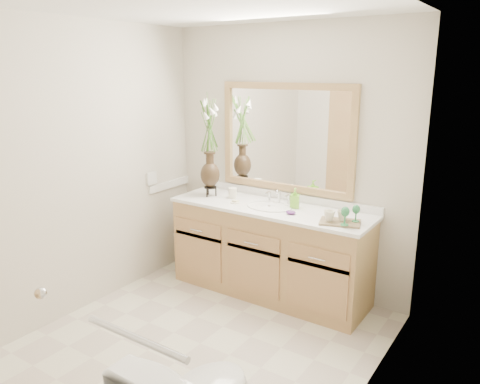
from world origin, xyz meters
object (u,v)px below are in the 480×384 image
Objects in this scene: flower_vase at (209,134)px; tumbler at (232,193)px; soap_bottle at (295,199)px; tray at (340,222)px.

flower_vase is 8.82× the size of tumbler.
soap_bottle reaches higher than tray.
flower_vase is at bearing 164.03° from soap_bottle.
tumbler is at bearing 161.77° from soap_bottle.
flower_vase is 1.00m from soap_bottle.
tray is (1.12, -0.14, -0.04)m from tumbler.
flower_vase reaches higher than tray.
soap_bottle is at bearing 142.63° from tray.
soap_bottle is 0.50× the size of tray.
soap_bottle is (0.63, 0.05, 0.03)m from tumbler.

